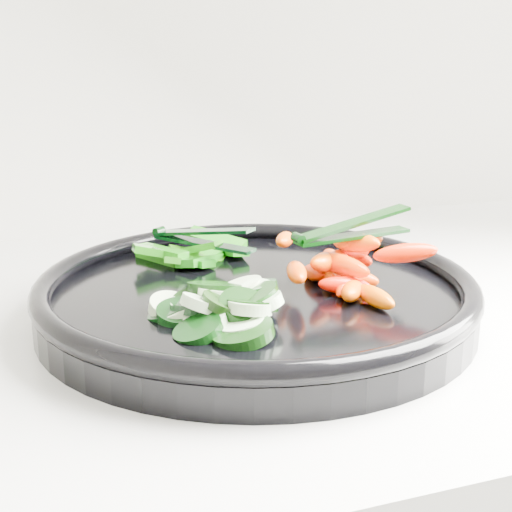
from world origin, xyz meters
name	(u,v)px	position (x,y,z in m)	size (l,w,h in m)	color
veggie_tray	(256,295)	(-0.70, 1.66, 0.95)	(0.44, 0.44, 0.04)	black
cucumber_pile	(217,307)	(-0.75, 1.61, 0.96)	(0.12, 0.14, 0.04)	black
carrot_pile	(343,266)	(-0.62, 1.65, 0.97)	(0.13, 0.15, 0.06)	#F62000
pepper_pile	(191,254)	(-0.73, 1.76, 0.96)	(0.12, 0.09, 0.04)	#09670B
tong_carrot	(350,230)	(-0.62, 1.65, 1.00)	(0.11, 0.03, 0.02)	black
tong_pepper	(200,237)	(-0.72, 1.75, 0.98)	(0.08, 0.10, 0.02)	black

